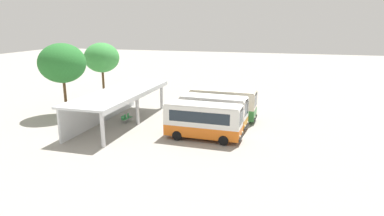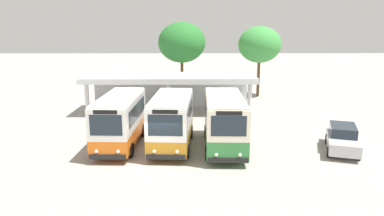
% 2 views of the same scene
% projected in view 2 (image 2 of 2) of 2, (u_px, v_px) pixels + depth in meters
% --- Properties ---
extents(ground_plane, '(180.00, 180.00, 0.00)m').
position_uv_depth(ground_plane, '(159.00, 162.00, 20.59)').
color(ground_plane, '#A39E93').
extents(city_bus_nearest_orange, '(2.52, 7.14, 3.34)m').
position_uv_depth(city_bus_nearest_orange, '(120.00, 119.00, 23.13)').
color(city_bus_nearest_orange, black).
rests_on(city_bus_nearest_orange, ground).
extents(city_bus_second_in_row, '(2.77, 6.82, 3.36)m').
position_uv_depth(city_bus_second_in_row, '(172.00, 119.00, 22.93)').
color(city_bus_second_in_row, black).
rests_on(city_bus_second_in_row, ground).
extents(city_bus_middle_cream, '(2.63, 7.23, 3.40)m').
position_uv_depth(city_bus_middle_cream, '(224.00, 120.00, 22.65)').
color(city_bus_middle_cream, black).
rests_on(city_bus_middle_cream, ground).
extents(parked_car_flank, '(3.07, 4.77, 1.62)m').
position_uv_depth(parked_car_flank, '(342.00, 138.00, 22.39)').
color(parked_car_flank, black).
rests_on(parked_car_flank, ground).
extents(terminal_canopy, '(15.35, 4.96, 3.40)m').
position_uv_depth(terminal_canopy, '(170.00, 83.00, 33.09)').
color(terminal_canopy, silver).
rests_on(terminal_canopy, ground).
extents(waiting_chair_end_by_column, '(0.44, 0.44, 0.86)m').
position_uv_depth(waiting_chair_end_by_column, '(166.00, 107.00, 32.54)').
color(waiting_chair_end_by_column, slate).
rests_on(waiting_chair_end_by_column, ground).
extents(waiting_chair_second_from_end, '(0.44, 0.44, 0.86)m').
position_uv_depth(waiting_chair_second_from_end, '(173.00, 107.00, 32.55)').
color(waiting_chair_second_from_end, slate).
rests_on(waiting_chair_second_from_end, ground).
extents(waiting_chair_middle_seat, '(0.44, 0.44, 0.86)m').
position_uv_depth(waiting_chair_middle_seat, '(179.00, 107.00, 32.43)').
color(waiting_chair_middle_seat, slate).
rests_on(waiting_chair_middle_seat, ground).
extents(roadside_tree_behind_canopy, '(5.19, 5.19, 8.24)m').
position_uv_depth(roadside_tree_behind_canopy, '(182.00, 43.00, 39.02)').
color(roadside_tree_behind_canopy, brown).
rests_on(roadside_tree_behind_canopy, ground).
extents(roadside_tree_east_of_canopy, '(4.70, 4.70, 7.80)m').
position_uv_depth(roadside_tree_east_of_canopy, '(260.00, 45.00, 39.24)').
color(roadside_tree_east_of_canopy, brown).
rests_on(roadside_tree_east_of_canopy, ground).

